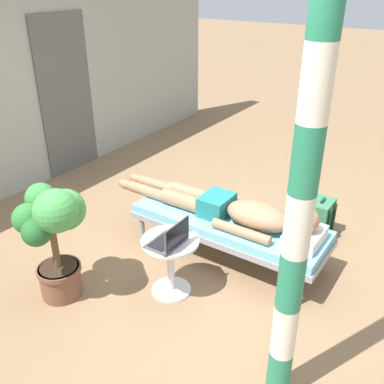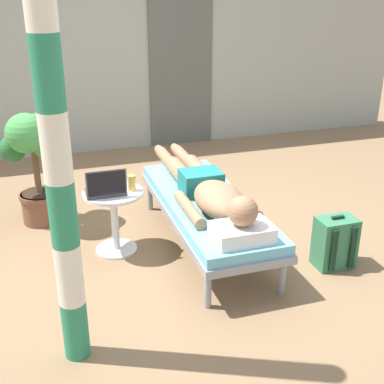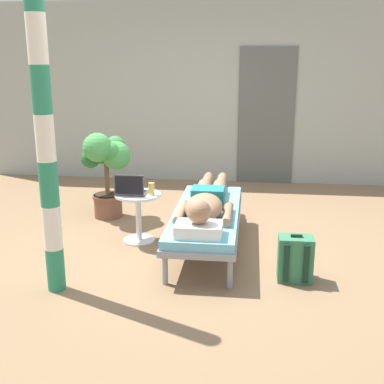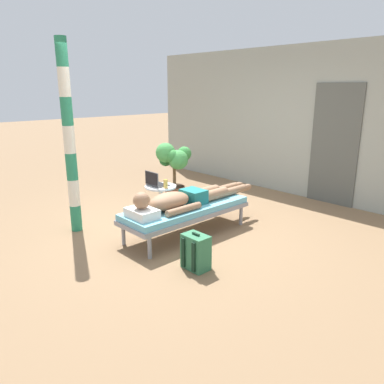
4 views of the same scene
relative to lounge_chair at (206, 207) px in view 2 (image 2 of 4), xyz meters
The scene contains 11 objects.
ground_plane 0.41m from the lounge_chair, 142.43° to the left, with size 40.00×40.00×0.00m, color #846647.
house_wall_back 3.10m from the lounge_chair, 90.00° to the left, with size 7.60×0.20×2.70m, color #999E93.
house_door_panel 2.97m from the lounge_chair, 77.35° to the left, with size 0.84×0.03×2.04m, color #545651.
lounge_chair is the anchor object (origin of this frame).
person_reclining 0.18m from the lounge_chair, 90.00° to the right, with size 0.53×2.17×0.32m.
side_table 0.75m from the lounge_chair, 169.21° to the left, with size 0.48×0.48×0.52m.
laptop 0.83m from the lounge_chair, behind, with size 0.31×0.24×0.23m.
drink_glass 0.64m from the lounge_chair, 168.42° to the left, with size 0.06×0.06×0.13m, color gold.
backpack 1.05m from the lounge_chair, 36.08° to the right, with size 0.30×0.26×0.42m.
potted_plant 1.58m from the lounge_chair, 145.86° to the left, with size 0.59×0.62×1.06m.
porch_post 1.83m from the lounge_chair, 138.40° to the right, with size 0.15×0.15×2.58m.
Camera 2 is at (-1.09, -3.68, 2.07)m, focal length 47.36 mm.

